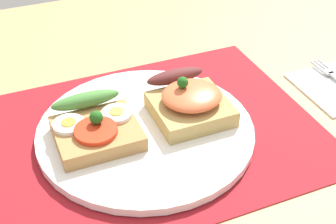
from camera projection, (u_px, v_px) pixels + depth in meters
The scene contains 5 objects.
ground_plane at pixel (146, 145), 59.77cm from camera, with size 120.00×90.00×3.20cm, color tan.
placemat at pixel (146, 135), 58.72cm from camera, with size 42.80×31.71×0.30cm, color maroon.
plate at pixel (146, 131), 58.33cm from camera, with size 26.69×26.69×1.02cm, color white.
sandwich_egg_tomato at pixel (95, 127), 55.81cm from camera, with size 9.71×9.93×4.09cm.
sandwich_salmon at pixel (189, 101), 59.04cm from camera, with size 9.21×10.24×5.53cm.
Camera 1 is at (-14.85, -42.94, 37.57)cm, focal length 50.58 mm.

